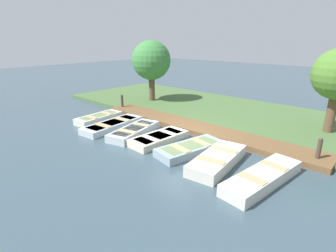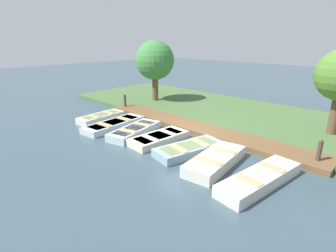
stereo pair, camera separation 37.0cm
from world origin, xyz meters
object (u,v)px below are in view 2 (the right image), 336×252
mooring_post_far (319,153)px  rowboat_5 (215,160)px  mooring_post_near (125,102)px  rowboat_4 (189,149)px  rowboat_6 (260,179)px  park_tree_far_left (155,61)px  rowboat_0 (101,117)px  rowboat_3 (159,138)px  rowboat_2 (135,131)px  rowboat_1 (114,124)px

mooring_post_far → rowboat_5: bearing=-45.9°
mooring_post_near → rowboat_5: bearing=73.6°
rowboat_4 → mooring_post_far: 4.74m
rowboat_6 → park_tree_far_left: size_ratio=0.81×
rowboat_0 → rowboat_4: bearing=84.9°
rowboat_3 → park_tree_far_left: park_tree_far_left is taller
rowboat_2 → rowboat_6: bearing=74.6°
rowboat_4 → rowboat_6: 3.20m
park_tree_far_left → rowboat_5: bearing=58.8°
rowboat_4 → rowboat_0: bearing=-77.8°
rowboat_3 → rowboat_6: rowboat_6 is taller
rowboat_0 → rowboat_5: 7.90m
rowboat_3 → mooring_post_far: 6.34m
rowboat_3 → rowboat_1: bearing=-83.0°
rowboat_1 → rowboat_4: size_ratio=1.14×
rowboat_6 → park_tree_far_left: 12.31m
rowboat_0 → mooring_post_near: bearing=-164.5°
rowboat_2 → rowboat_3: bearing=81.8°
rowboat_1 → rowboat_3: size_ratio=1.25×
rowboat_1 → rowboat_5: size_ratio=1.14×
rowboat_4 → mooring_post_near: bearing=-95.8°
rowboat_2 → mooring_post_far: (-2.51, 7.39, 0.33)m
rowboat_6 → park_tree_far_left: bearing=-110.4°
mooring_post_near → mooring_post_far: 11.48m
rowboat_4 → mooring_post_far: size_ratio=2.99×
rowboat_3 → park_tree_far_left: 8.20m
rowboat_0 → mooring_post_near: size_ratio=2.67×
rowboat_3 → rowboat_5: (0.22, 3.20, 0.05)m
rowboat_3 → rowboat_4: size_ratio=0.91×
mooring_post_near → rowboat_3: bearing=67.1°
rowboat_5 → mooring_post_near: bearing=-113.7°
rowboat_4 → rowboat_5: bearing=92.5°
rowboat_0 → rowboat_2: (0.13, 3.17, 0.00)m
rowboat_3 → mooring_post_far: bearing=114.6°
mooring_post_far → park_tree_far_left: bearing=-103.6°
rowboat_0 → mooring_post_far: (-2.39, 10.56, 0.34)m
rowboat_2 → rowboat_3: size_ratio=1.12×
rowboat_1 → rowboat_2: size_ratio=1.11×
rowboat_0 → mooring_post_near: 2.58m
rowboat_0 → rowboat_2: rowboat_2 is taller
rowboat_1 → rowboat_5: (-0.02, 6.32, 0.05)m
rowboat_2 → rowboat_4: bearing=79.0°
rowboat_2 → rowboat_0: bearing=-106.2°
rowboat_0 → mooring_post_far: size_ratio=2.67×
rowboat_6 → mooring_post_near: bearing=-97.4°
mooring_post_far → rowboat_3: bearing=-68.1°
rowboat_3 → park_tree_far_left: (-5.17, -5.71, 2.80)m
rowboat_4 → rowboat_5: 1.45m
rowboat_0 → rowboat_1: 1.59m
rowboat_4 → rowboat_5: size_ratio=1.00×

